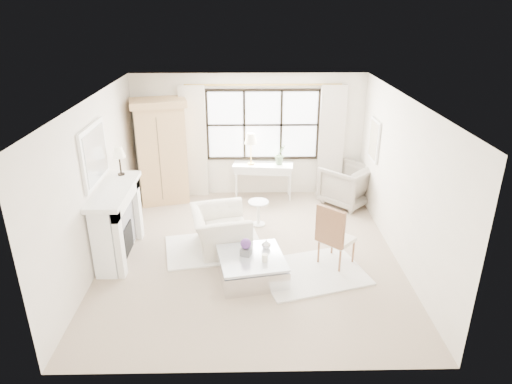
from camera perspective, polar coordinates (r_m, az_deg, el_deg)
floor at (r=8.05m, az=-0.72°, el=-7.71°), size 5.50×5.50×0.00m
ceiling at (r=7.07m, az=-0.83°, el=11.48°), size 5.50×5.50×0.00m
wall_back at (r=10.06m, az=-0.88°, el=7.03°), size 5.00×0.00×5.00m
wall_front at (r=5.00m, az=-0.54°, el=-10.44°), size 5.00×0.00×5.00m
wall_left at (r=7.85m, az=-19.34°, el=1.05°), size 0.00×5.50×5.50m
wall_right at (r=7.87m, az=17.75°, el=1.33°), size 0.00×5.50×5.50m
window_pane at (r=9.98m, az=0.85°, el=8.39°), size 2.40×0.02×1.50m
window_frame at (r=9.97m, az=0.85°, el=8.38°), size 2.50×0.04×1.50m
curtain_rod at (r=9.74m, az=0.89°, el=13.26°), size 3.30×0.04×0.04m
curtain_left at (r=10.07m, az=-7.76°, el=6.15°), size 0.55×0.10×2.47m
curtain_right at (r=10.17m, az=9.38°, el=6.22°), size 0.55×0.10×2.47m
fireplace at (r=8.06m, az=-17.16°, el=-3.57°), size 0.58×1.66×1.26m
mirror_frame at (r=7.68m, az=-19.60°, el=4.45°), size 0.05×1.15×0.95m
mirror_glass at (r=7.67m, az=-19.38°, el=4.45°), size 0.02×1.00×0.80m
art_frame at (r=9.34m, az=14.57°, el=6.31°), size 0.04×0.62×0.82m
art_canvas at (r=9.34m, az=14.45°, el=6.32°), size 0.01×0.52×0.72m
mantel_lamp at (r=8.23m, az=-16.78°, el=4.62°), size 0.22×0.22×0.51m
armoire at (r=9.91m, az=-11.71°, el=5.03°), size 1.25×0.95×2.24m
console_table at (r=10.08m, az=0.87°, el=1.36°), size 1.34×0.59×0.80m
console_lamp at (r=9.77m, az=-0.65°, el=6.58°), size 0.28×0.28×0.69m
orchid_plant at (r=9.88m, az=3.05°, el=4.70°), size 0.30×0.28×0.44m
side_table at (r=8.88m, az=0.31°, el=-2.22°), size 0.40×0.40×0.51m
rug_left at (r=8.23m, az=-5.20°, el=-6.97°), size 1.89×1.49×0.03m
rug_right at (r=7.57m, az=7.01°, el=-9.93°), size 1.92×1.64×0.03m
club_armchair at (r=8.08m, az=-4.46°, el=-4.75°), size 1.16×1.27×0.72m
wingback_chair at (r=9.98m, az=11.31°, el=0.88°), size 1.32×1.32×0.86m
french_chair at (r=7.72m, az=9.89°, el=-6.89°), size 0.68×0.68×1.08m
coffee_table at (r=7.33m, az=-0.56°, el=-9.42°), size 1.17×1.17×0.38m
planter_box at (r=7.24m, az=-1.27°, el=-7.46°), size 0.20×0.20×0.12m
planter_flowers at (r=7.17m, az=-1.28°, el=-6.46°), size 0.17×0.17×0.17m
pillar_candle at (r=7.08m, az=1.12°, el=-8.21°), size 0.09×0.09×0.12m
coffee_vase at (r=7.41m, az=1.28°, el=-6.53°), size 0.18×0.18×0.16m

